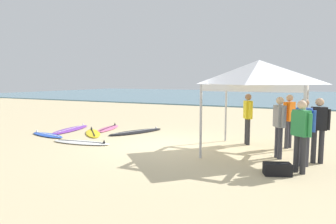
{
  "coord_description": "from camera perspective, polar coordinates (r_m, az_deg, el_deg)",
  "views": [
    {
      "loc": [
        4.49,
        -8.87,
        2.18
      ],
      "look_at": [
        -0.34,
        1.05,
        1.0
      ],
      "focal_mm": 32.4,
      "sensor_mm": 36.0,
      "label": 1
    }
  ],
  "objects": [
    {
      "name": "surfboard_pink",
      "position": [
        13.65,
        -11.23,
        -3.05
      ],
      "size": [
        0.99,
        2.06,
        0.19
      ],
      "color": "pink",
      "rests_on": "ground"
    },
    {
      "name": "gear_bag_near_tent",
      "position": [
        7.49,
        19.87,
        -10.07
      ],
      "size": [
        0.68,
        0.52,
        0.28
      ],
      "primitive_type": "cube",
      "rotation": [
        0.0,
        0.0,
        0.37
      ],
      "color": "black",
      "rests_on": "ground"
    },
    {
      "name": "surfboard_white",
      "position": [
        10.87,
        -15.98,
        -5.51
      ],
      "size": [
        2.25,
        0.86,
        0.19
      ],
      "color": "white",
      "rests_on": "ground"
    },
    {
      "name": "person_blue",
      "position": [
        8.32,
        24.14,
        -2.66
      ],
      "size": [
        0.55,
        0.26,
        1.71
      ],
      "color": "#383842",
      "rests_on": "ground"
    },
    {
      "name": "person_green",
      "position": [
        7.67,
        23.71,
        -3.35
      ],
      "size": [
        0.47,
        0.39,
        1.71
      ],
      "color": "#2D2D33",
      "rests_on": "ground"
    },
    {
      "name": "sea",
      "position": [
        42.08,
        19.84,
        2.83
      ],
      "size": [
        80.0,
        36.0,
        0.1
      ],
      "primitive_type": "cube",
      "color": "#568499",
      "rests_on": "ground"
    },
    {
      "name": "person_yellow",
      "position": [
        10.49,
        14.78,
        -0.62
      ],
      "size": [
        0.36,
        0.5,
        1.71
      ],
      "color": "#2D2D33",
      "rests_on": "ground"
    },
    {
      "name": "person_grey",
      "position": [
        8.9,
        20.2,
        -1.97
      ],
      "size": [
        0.37,
        0.49,
        1.71
      ],
      "color": "#383842",
      "rests_on": "ground"
    },
    {
      "name": "surfboard_yellow",
      "position": [
        12.61,
        -13.96,
        -3.87
      ],
      "size": [
        1.8,
        1.84,
        0.19
      ],
      "color": "yellow",
      "rests_on": "ground"
    },
    {
      "name": "person_black",
      "position": [
        8.76,
        26.46,
        -2.35
      ],
      "size": [
        0.54,
        0.29,
        1.71
      ],
      "color": "#2D2D33",
      "rests_on": "ground"
    },
    {
      "name": "surfboard_blue",
      "position": [
        12.74,
        -21.77,
        -4.02
      ],
      "size": [
        1.96,
        0.89,
        0.19
      ],
      "color": "blue",
      "rests_on": "ground"
    },
    {
      "name": "person_orange",
      "position": [
        10.35,
        21.8,
        -0.94
      ],
      "size": [
        0.35,
        0.51,
        1.71
      ],
      "color": "#383842",
      "rests_on": "ground"
    },
    {
      "name": "surfboard_purple",
      "position": [
        13.79,
        -17.83,
        -3.14
      ],
      "size": [
        1.14,
        2.6,
        0.19
      ],
      "color": "purple",
      "rests_on": "ground"
    },
    {
      "name": "canopy_tent",
      "position": [
        9.29,
        16.7,
        7.12
      ],
      "size": [
        2.72,
        2.72,
        2.75
      ],
      "color": "#B7B7BC",
      "rests_on": "ground"
    },
    {
      "name": "ground_plane",
      "position": [
        10.18,
        -0.88,
        -6.26
      ],
      "size": [
        80.0,
        80.0,
        0.0
      ],
      "primitive_type": "plane",
      "color": "beige"
    },
    {
      "name": "surfboard_black",
      "position": [
        12.63,
        -5.98,
        -3.71
      ],
      "size": [
        1.66,
        2.64,
        0.19
      ],
      "color": "black",
      "rests_on": "ground"
    }
  ]
}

